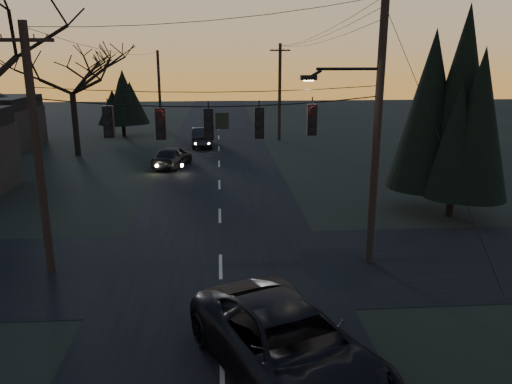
{
  "coord_description": "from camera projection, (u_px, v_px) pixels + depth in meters",
  "views": [
    {
      "loc": [
        0.04,
        -6.84,
        7.41
      ],
      "look_at": [
        1.17,
        8.37,
        3.25
      ],
      "focal_mm": 35.0,
      "sensor_mm": 36.0,
      "label": 1
    }
  ],
  "objects": [
    {
      "name": "main_road",
      "position": [
        220.0,
        194.0,
        27.77
      ],
      "size": [
        8.0,
        120.0,
        0.02
      ],
      "primitive_type": "cube",
      "color": "black",
      "rests_on": "ground"
    },
    {
      "name": "cross_road",
      "position": [
        221.0,
        267.0,
        18.15
      ],
      "size": [
        60.0,
        7.0,
        0.02
      ],
      "primitive_type": "cube",
      "color": "black",
      "rests_on": "ground"
    },
    {
      "name": "utility_pole_right",
      "position": [
        369.0,
        262.0,
        18.54
      ],
      "size": [
        5.0,
        0.3,
        10.0
      ],
      "primitive_type": null,
      "color": "black",
      "rests_on": "ground"
    },
    {
      "name": "utility_pole_left",
      "position": [
        52.0,
        272.0,
        17.72
      ],
      "size": [
        1.8,
        0.3,
        8.5
      ],
      "primitive_type": null,
      "color": "black",
      "rests_on": "ground"
    },
    {
      "name": "utility_pole_far_r",
      "position": [
        279.0,
        140.0,
        45.48
      ],
      "size": [
        1.8,
        0.3,
        8.5
      ],
      "primitive_type": null,
      "color": "black",
      "rests_on": "ground"
    },
    {
      "name": "utility_pole_far_l",
      "position": [
        161.0,
        129.0,
        52.35
      ],
      "size": [
        0.3,
        0.3,
        8.0
      ],
      "primitive_type": null,
      "color": "black",
      "rests_on": "ground"
    },
    {
      "name": "span_signal_assembly",
      "position": [
        211.0,
        122.0,
        16.74
      ],
      "size": [
        11.5,
        0.44,
        1.56
      ],
      "color": "black",
      "rests_on": "ground"
    },
    {
      "name": "evergreen_right",
      "position": [
        459.0,
        115.0,
        22.69
      ],
      "size": [
        4.2,
        4.2,
        8.5
      ],
      "color": "black",
      "rests_on": "ground"
    },
    {
      "name": "bare_tree_dist",
      "position": [
        70.0,
        68.0,
        36.76
      ],
      "size": [
        6.33,
        6.33,
        9.38
      ],
      "color": "black",
      "rests_on": "ground"
    },
    {
      "name": "evergreen_dist",
      "position": [
        122.0,
        99.0,
        46.87
      ],
      "size": [
        3.51,
        3.51,
        5.78
      ],
      "color": "black",
      "rests_on": "ground"
    },
    {
      "name": "suv_near",
      "position": [
        288.0,
        347.0,
        11.61
      ],
      "size": [
        5.12,
        6.94,
        1.75
      ],
      "primitive_type": "imported",
      "rotation": [
        0.0,
        0.0,
        0.4
      ],
      "color": "black",
      "rests_on": "ground"
    },
    {
      "name": "sedan_oncoming_a",
      "position": [
        172.0,
        157.0,
        34.26
      ],
      "size": [
        2.82,
        4.6,
        1.46
      ],
      "primitive_type": "imported",
      "rotation": [
        0.0,
        0.0,
        2.87
      ],
      "color": "black",
      "rests_on": "ground"
    },
    {
      "name": "sedan_oncoming_b",
      "position": [
        203.0,
        137.0,
        42.31
      ],
      "size": [
        1.74,
        4.87,
        1.6
      ],
      "primitive_type": "imported",
      "rotation": [
        0.0,
        0.0,
        3.15
      ],
      "color": "black",
      "rests_on": "ground"
    }
  ]
}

